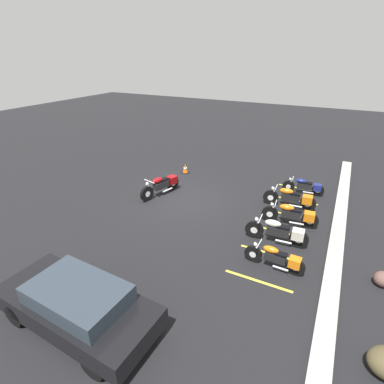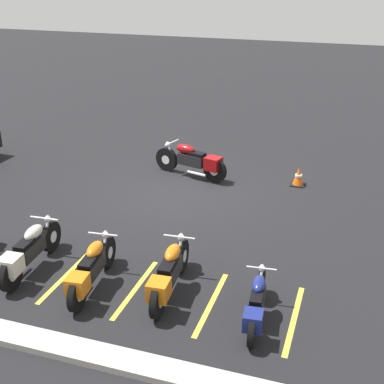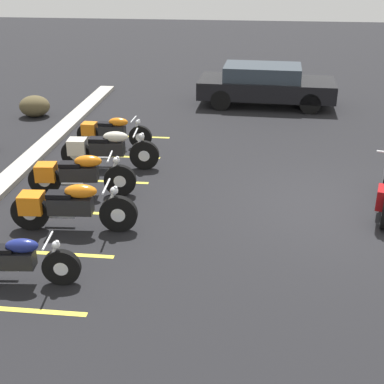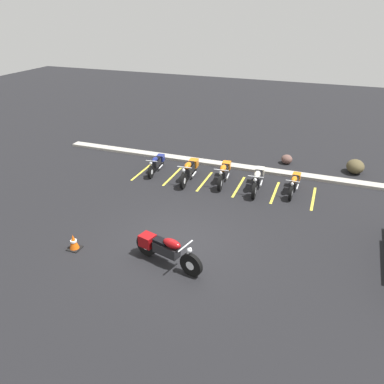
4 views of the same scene
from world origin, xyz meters
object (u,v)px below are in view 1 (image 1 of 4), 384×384
at_px(motorcycle_maroon_featured, 162,185).
at_px(parked_bike_0, 305,186).
at_px(car_black, 77,304).
at_px(landscape_rock_0, 383,279).
at_px(traffic_cone, 185,169).
at_px(parked_bike_3, 280,232).
at_px(parked_bike_2, 293,215).
at_px(parked_bike_1, 292,198).
at_px(parked_bike_4, 277,258).

height_order(motorcycle_maroon_featured, parked_bike_0, motorcycle_maroon_featured).
distance_m(car_black, landscape_rock_0, 8.69).
xyz_separation_m(car_black, traffic_cone, (-10.51, -2.62, -0.44)).
xyz_separation_m(parked_bike_3, landscape_rock_0, (0.78, 3.26, -0.25)).
relative_size(parked_bike_0, traffic_cone, 3.70).
height_order(parked_bike_3, traffic_cone, parked_bike_3).
height_order(car_black, landscape_rock_0, car_black).
xyz_separation_m(motorcycle_maroon_featured, parked_bike_2, (0.05, 6.17, -0.04)).
distance_m(parked_bike_2, landscape_rock_0, 3.84).
relative_size(parked_bike_1, landscape_rock_0, 4.21).
distance_m(parked_bike_0, parked_bike_2, 3.23).
xyz_separation_m(motorcycle_maroon_featured, traffic_cone, (-3.00, -0.35, -0.26)).
height_order(parked_bike_2, car_black, car_black).
bearing_deg(parked_bike_4, parked_bike_1, -83.18).
bearing_deg(traffic_cone, parked_bike_4, 47.46).
distance_m(parked_bike_3, car_black, 7.01).
bearing_deg(car_black, motorcycle_maroon_featured, -70.69).
height_order(parked_bike_0, parked_bike_3, parked_bike_3).
bearing_deg(parked_bike_2, landscape_rock_0, 137.32).
bearing_deg(car_black, parked_bike_2, -115.12).
bearing_deg(traffic_cone, car_black, 13.98).
height_order(motorcycle_maroon_featured, landscape_rock_0, motorcycle_maroon_featured).
bearing_deg(landscape_rock_0, car_black, -53.45).
distance_m(motorcycle_maroon_featured, parked_bike_1, 6.04).
height_order(car_black, traffic_cone, car_black).
xyz_separation_m(parked_bike_1, parked_bike_2, (1.48, 0.30, -0.02)).
bearing_deg(motorcycle_maroon_featured, parked_bike_0, 131.97).
bearing_deg(parked_bike_0, traffic_cone, -3.76).
xyz_separation_m(parked_bike_0, parked_bike_3, (4.74, -0.21, 0.07)).
distance_m(parked_bike_1, traffic_cone, 6.42).
distance_m(parked_bike_0, car_black, 11.39).
xyz_separation_m(parked_bike_4, car_black, (4.47, -3.97, 0.27)).
bearing_deg(traffic_cone, parked_bike_2, 64.91).
xyz_separation_m(parked_bike_3, traffic_cone, (-4.56, -6.33, -0.23)).
distance_m(parked_bike_2, parked_bike_4, 2.99).
bearing_deg(parked_bike_3, traffic_cone, -39.30).
bearing_deg(car_black, parked_bike_0, -107.66).
bearing_deg(traffic_cone, landscape_rock_0, 60.85).
height_order(motorcycle_maroon_featured, car_black, car_black).
distance_m(parked_bike_1, car_black, 9.64).
relative_size(parked_bike_4, car_black, 0.45).
height_order(parked_bike_0, car_black, car_black).
height_order(parked_bike_0, landscape_rock_0, parked_bike_0).
height_order(motorcycle_maroon_featured, parked_bike_1, motorcycle_maroon_featured).
xyz_separation_m(parked_bike_0, parked_bike_1, (1.75, -0.32, 0.07)).
height_order(parked_bike_3, car_black, car_black).
height_order(parked_bike_1, landscape_rock_0, parked_bike_1).
relative_size(parked_bike_0, car_black, 0.44).
relative_size(parked_bike_3, car_black, 0.52).
bearing_deg(parked_bike_4, motorcycle_maroon_featured, -23.84).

